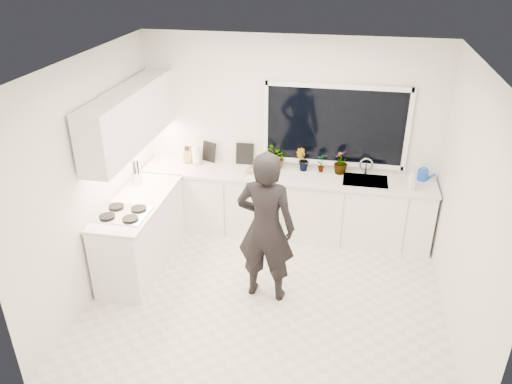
# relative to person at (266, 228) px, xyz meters

# --- Properties ---
(floor) EXTENTS (4.00, 3.50, 0.02)m
(floor) POSITION_rel_person_xyz_m (0.03, -0.04, -0.92)
(floor) COLOR beige
(floor) RESTS_ON ground
(wall_back) EXTENTS (4.00, 0.02, 2.70)m
(wall_back) POSITION_rel_person_xyz_m (0.03, 1.72, 0.44)
(wall_back) COLOR white
(wall_back) RESTS_ON ground
(wall_left) EXTENTS (0.02, 3.50, 2.70)m
(wall_left) POSITION_rel_person_xyz_m (-1.98, -0.04, 0.44)
(wall_left) COLOR white
(wall_left) RESTS_ON ground
(wall_right) EXTENTS (0.02, 3.50, 2.70)m
(wall_right) POSITION_rel_person_xyz_m (2.04, -0.04, 0.44)
(wall_right) COLOR white
(wall_right) RESTS_ON ground
(ceiling) EXTENTS (4.00, 3.50, 0.02)m
(ceiling) POSITION_rel_person_xyz_m (0.03, -0.04, 1.80)
(ceiling) COLOR white
(ceiling) RESTS_ON wall_back
(window) EXTENTS (1.80, 0.02, 1.00)m
(window) POSITION_rel_person_xyz_m (0.63, 1.68, 0.64)
(window) COLOR black
(window) RESTS_ON wall_back
(base_cabinets_back) EXTENTS (3.92, 0.58, 0.88)m
(base_cabinets_back) POSITION_rel_person_xyz_m (0.03, 1.41, -0.47)
(base_cabinets_back) COLOR white
(base_cabinets_back) RESTS_ON floor
(base_cabinets_left) EXTENTS (0.58, 1.60, 0.88)m
(base_cabinets_left) POSITION_rel_person_xyz_m (-1.64, 0.31, -0.47)
(base_cabinets_left) COLOR white
(base_cabinets_left) RESTS_ON floor
(countertop_back) EXTENTS (3.94, 0.62, 0.04)m
(countertop_back) POSITION_rel_person_xyz_m (0.03, 1.40, -0.01)
(countertop_back) COLOR silver
(countertop_back) RESTS_ON base_cabinets_back
(countertop_left) EXTENTS (0.62, 1.60, 0.04)m
(countertop_left) POSITION_rel_person_xyz_m (-1.64, 0.31, -0.01)
(countertop_left) COLOR silver
(countertop_left) RESTS_ON base_cabinets_left
(upper_cabinets) EXTENTS (0.34, 2.10, 0.70)m
(upper_cabinets) POSITION_rel_person_xyz_m (-1.76, 0.66, 0.94)
(upper_cabinets) COLOR white
(upper_cabinets) RESTS_ON wall_left
(sink) EXTENTS (0.58, 0.42, 0.14)m
(sink) POSITION_rel_person_xyz_m (1.08, 1.41, -0.04)
(sink) COLOR silver
(sink) RESTS_ON countertop_back
(faucet) EXTENTS (0.03, 0.03, 0.22)m
(faucet) POSITION_rel_person_xyz_m (1.08, 1.61, 0.12)
(faucet) COLOR silver
(faucet) RESTS_ON countertop_back
(stovetop) EXTENTS (0.56, 0.48, 0.03)m
(stovetop) POSITION_rel_person_xyz_m (-1.66, -0.04, 0.03)
(stovetop) COLOR black
(stovetop) RESTS_ON countertop_left
(person) EXTENTS (0.70, 0.49, 1.81)m
(person) POSITION_rel_person_xyz_m (0.00, 0.00, 0.00)
(person) COLOR black
(person) RESTS_ON floor
(pizza_tray) EXTENTS (0.46, 0.36, 0.03)m
(pizza_tray) POSITION_rel_person_xyz_m (-0.29, 1.38, 0.03)
(pizza_tray) COLOR #B5B4B9
(pizza_tray) RESTS_ON countertop_back
(pizza) EXTENTS (0.41, 0.32, 0.01)m
(pizza) POSITION_rel_person_xyz_m (-0.29, 1.38, 0.05)
(pizza) COLOR red
(pizza) RESTS_ON pizza_tray
(watering_can) EXTENTS (0.18, 0.18, 0.13)m
(watering_can) POSITION_rel_person_xyz_m (1.81, 1.57, 0.08)
(watering_can) COLOR #1346BA
(watering_can) RESTS_ON countertop_back
(paper_towel_roll) EXTENTS (0.14, 0.14, 0.26)m
(paper_towel_roll) POSITION_rel_person_xyz_m (-1.25, 1.51, 0.14)
(paper_towel_roll) COLOR white
(paper_towel_roll) RESTS_ON countertop_back
(knife_block) EXTENTS (0.15, 0.13, 0.22)m
(knife_block) POSITION_rel_person_xyz_m (-1.37, 1.55, 0.12)
(knife_block) COLOR olive
(knife_block) RESTS_ON countertop_back
(utensil_crock) EXTENTS (0.14, 0.14, 0.16)m
(utensil_crock) POSITION_rel_person_xyz_m (-1.82, 0.76, 0.09)
(utensil_crock) COLOR silver
(utensil_crock) RESTS_ON countertop_left
(picture_frame_large) EXTENTS (0.21, 0.11, 0.28)m
(picture_frame_large) POSITION_rel_person_xyz_m (-1.10, 1.65, 0.15)
(picture_frame_large) COLOR black
(picture_frame_large) RESTS_ON countertop_back
(picture_frame_small) EXTENTS (0.25, 0.03, 0.30)m
(picture_frame_small) POSITION_rel_person_xyz_m (-0.59, 1.65, 0.16)
(picture_frame_small) COLOR black
(picture_frame_small) RESTS_ON countertop_back
(herb_plants) EXTENTS (1.15, 0.37, 0.33)m
(herb_plants) POSITION_rel_person_xyz_m (0.21, 1.57, 0.17)
(herb_plants) COLOR #26662D
(herb_plants) RESTS_ON countertop_back
(soap_bottles) EXTENTS (0.15, 0.15, 0.27)m
(soap_bottles) POSITION_rel_person_xyz_m (1.65, 1.26, 0.14)
(soap_bottles) COLOR #D8BF66
(soap_bottles) RESTS_ON countertop_back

